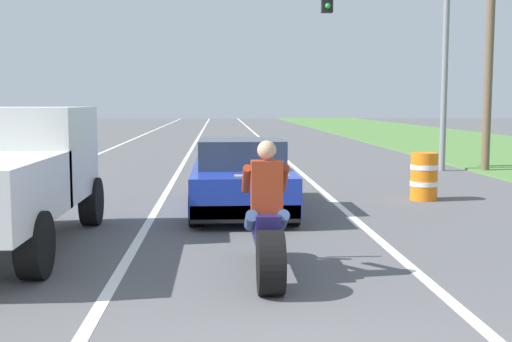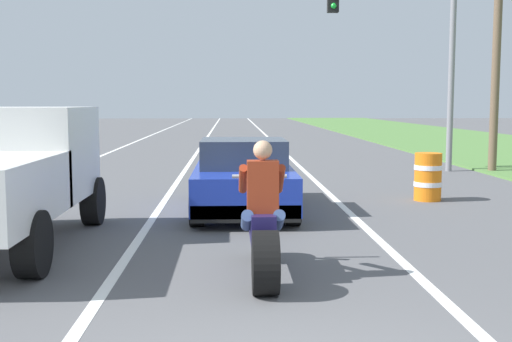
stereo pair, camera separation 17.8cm
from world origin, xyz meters
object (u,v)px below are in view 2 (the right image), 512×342
traffic_light_mast_near (412,37)px  construction_barrel_nearest (428,177)px  motorcycle_with_rider (263,229)px  pickup_truck_left_lane_white (3,170)px  sports_car_blue (243,178)px

traffic_light_mast_near → construction_barrel_nearest: size_ratio=6.00×
motorcycle_with_rider → pickup_truck_left_lane_white: 4.02m
traffic_light_mast_near → construction_barrel_nearest: (-1.20, -5.74, -3.45)m
motorcycle_with_rider → pickup_truck_left_lane_white: pickup_truck_left_lane_white is taller
motorcycle_with_rider → traffic_light_mast_near: size_ratio=0.37×
pickup_truck_left_lane_white → traffic_light_mast_near: (8.52, 9.90, 2.85)m
pickup_truck_left_lane_white → construction_barrel_nearest: pickup_truck_left_lane_white is taller
sports_car_blue → pickup_truck_left_lane_white: pickup_truck_left_lane_white is taller
motorcycle_with_rider → sports_car_blue: bearing=91.5°
sports_car_blue → traffic_light_mast_near: 9.17m
pickup_truck_left_lane_white → traffic_light_mast_near: size_ratio=0.80×
traffic_light_mast_near → sports_car_blue: bearing=-126.5°
traffic_light_mast_near → construction_barrel_nearest: traffic_light_mast_near is taller
traffic_light_mast_near → pickup_truck_left_lane_white: bearing=-130.7°
motorcycle_with_rider → construction_barrel_nearest: motorcycle_with_rider is taller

